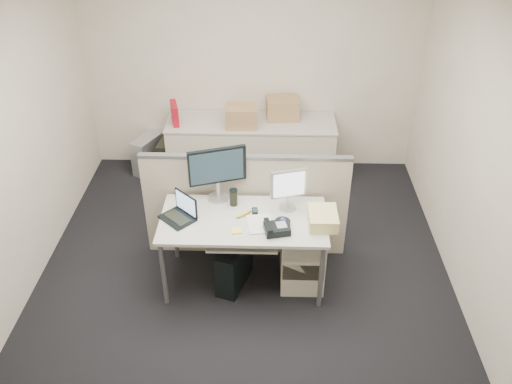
{
  "coord_description": "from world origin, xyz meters",
  "views": [
    {
      "loc": [
        0.23,
        -3.9,
        3.63
      ],
      "look_at": [
        0.11,
        0.15,
        0.92
      ],
      "focal_mm": 38.0,
      "sensor_mm": 36.0,
      "label": 1
    }
  ],
  "objects_px": {
    "desk": "(243,225)",
    "monitor_main": "(218,174)",
    "desk_phone": "(277,229)",
    "laptop": "(176,209)"
  },
  "relations": [
    {
      "from": "desk_phone",
      "to": "laptop",
      "type": "bearing_deg",
      "value": 157.05
    },
    {
      "from": "monitor_main",
      "to": "desk_phone",
      "type": "bearing_deg",
      "value": -60.42
    },
    {
      "from": "laptop",
      "to": "desk_phone",
      "type": "height_order",
      "value": "laptop"
    },
    {
      "from": "desk",
      "to": "monitor_main",
      "type": "bearing_deg",
      "value": 128.0
    },
    {
      "from": "laptop",
      "to": "desk_phone",
      "type": "relative_size",
      "value": 1.4
    },
    {
      "from": "monitor_main",
      "to": "laptop",
      "type": "relative_size",
      "value": 1.81
    },
    {
      "from": "desk",
      "to": "laptop",
      "type": "relative_size",
      "value": 5.04
    },
    {
      "from": "desk",
      "to": "desk_phone",
      "type": "height_order",
      "value": "desk_phone"
    },
    {
      "from": "desk",
      "to": "desk_phone",
      "type": "relative_size",
      "value": 7.05
    },
    {
      "from": "desk",
      "to": "laptop",
      "type": "xyz_separation_m",
      "value": [
        -0.59,
        -0.02,
        0.18
      ]
    }
  ]
}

